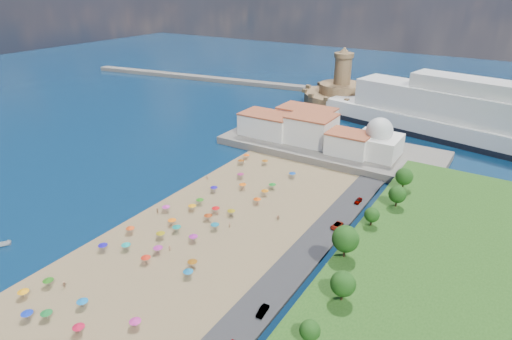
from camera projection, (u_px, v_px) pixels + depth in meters
The scene contains 12 objects.
ground at pixel (199, 221), 125.92m from camera, with size 700.00×700.00×0.00m, color #071938.
terrace at pixel (330, 147), 176.76m from camera, with size 90.00×36.00×3.00m, color #59544C.
jetty at pixel (317, 118), 214.60m from camera, with size 18.00×70.00×2.40m, color #59544C.
breakwater at pixel (216, 79), 297.00m from camera, with size 200.00×7.00×2.60m, color #59544C.
waterfront_buildings at pixel (303, 127), 181.00m from camera, with size 57.00×29.00×11.00m.
domed_building at pixel (378, 141), 162.42m from camera, with size 16.00×16.00×15.00m.
fortress at pixel (341, 95), 235.51m from camera, with size 40.00×40.00×32.40m.
cruise_ship at pixel (493, 124), 177.76m from camera, with size 154.39×52.64×33.43m.
beach_parasols at pixel (175, 229), 117.75m from camera, with size 32.96×110.44×2.20m.
beachgoers at pixel (183, 223), 122.64m from camera, with size 38.22×96.46×1.89m.
parked_cars at pixel (310, 256), 107.67m from camera, with size 2.70×73.96×1.42m.
hillside_trees at pixel (348, 252), 94.32m from camera, with size 11.01×105.52×8.04m.
Camera 1 is at (72.16, -83.01, 65.29)m, focal length 30.00 mm.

